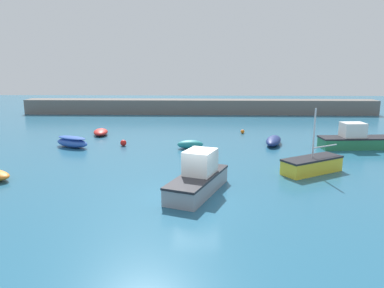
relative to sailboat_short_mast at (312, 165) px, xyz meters
The scene contains 11 objects.
ground_plane 8.55m from the sailboat_short_mast, 149.21° to the right, with size 120.00×120.00×0.20m, color #235B7A.
harbor_breakwater 28.53m from the sailboat_short_mast, 104.88° to the left, with size 47.22×2.67×1.94m, color #66605B.
sailboat_short_mast is the anchor object (origin of this frame).
motorboat_grey_hull 9.03m from the sailboat_short_mast, 51.76° to the left, with size 6.23×2.30×2.12m.
rowboat_white_midwater 8.27m from the sailboat_short_mast, 96.31° to the left, with size 2.15×3.73×0.71m.
cabin_cruiser_white 8.17m from the sailboat_short_mast, 151.96° to the right, with size 3.55×5.52×2.29m.
fishing_dinghy_green 10.34m from the sailboat_short_mast, 140.49° to the left, with size 2.17×1.21×0.70m.
rowboat_blue_near 20.73m from the sailboat_short_mast, 144.24° to the left, with size 1.87×2.86×0.59m.
rowboat_with_red_cover 19.07m from the sailboat_short_mast, 158.97° to the left, with size 3.38×2.49×0.90m.
mooring_buoy_red 15.52m from the sailboat_short_mast, 151.50° to the left, with size 0.52×0.52×0.52m, color red.
mooring_buoy_orange 13.63m from the sailboat_short_mast, 102.77° to the left, with size 0.39×0.39×0.39m, color orange.
Camera 1 is at (0.30, -18.82, 6.94)m, focal length 35.00 mm.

